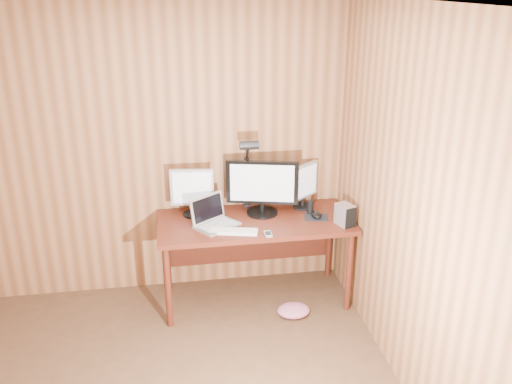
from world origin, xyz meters
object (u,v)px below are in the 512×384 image
object	(u,v)px
monitor_left	(192,191)
phone	(268,234)
monitor_center	(262,187)
keyboard	(233,231)
desk_lamp	(248,164)
hard_drive	(345,215)
speaker	(310,207)
monitor_right	(303,185)
desk	(254,230)
laptop	(213,218)
mouse	(316,215)

from	to	relation	value
monitor_left	phone	size ratio (longest dim) A/B	3.80
monitor_center	keyboard	xyz separation A→B (m)	(-0.29, -0.32, -0.24)
monitor_center	desk_lamp	size ratio (longest dim) A/B	0.87
monitor_center	monitor_left	world-z (taller)	monitor_center
hard_drive	desk_lamp	distance (m)	0.91
speaker	monitor_right	bearing A→B (deg)	104.73
desk	speaker	bearing A→B (deg)	-0.99
laptop	speaker	world-z (taller)	laptop
hard_drive	desk	bearing A→B (deg)	139.76
monitor_left	laptop	distance (m)	0.31
speaker	desk	bearing A→B (deg)	179.01
monitor_right	phone	size ratio (longest dim) A/B	3.66
monitor_left	phone	world-z (taller)	monitor_left
monitor_center	desk_lamp	xyz separation A→B (m)	(-0.10, 0.10, 0.18)
monitor_center	speaker	size ratio (longest dim) A/B	5.06
desk	monitor_left	xyz separation A→B (m)	(-0.50, 0.11, 0.34)
monitor_right	hard_drive	size ratio (longest dim) A/B	2.14
monitor_right	mouse	xyz separation A→B (m)	(0.06, -0.22, -0.19)
monitor_right	laptop	bearing A→B (deg)	157.99
keyboard	phone	distance (m)	0.28
phone	desk	bearing A→B (deg)	99.06
monitor_center	mouse	world-z (taller)	monitor_center
monitor_right	laptop	world-z (taller)	monitor_right
hard_drive	mouse	bearing A→B (deg)	118.95
laptop	phone	bearing A→B (deg)	-67.52
hard_drive	monitor_right	bearing A→B (deg)	103.77
desk	keyboard	bearing A→B (deg)	-127.67
desk_lamp	monitor_center	bearing A→B (deg)	-31.83
phone	monitor_right	bearing A→B (deg)	50.56
laptop	mouse	world-z (taller)	laptop
monitor_center	monitor_left	size ratio (longest dim) A/B	1.46
desk	mouse	size ratio (longest dim) A/B	13.04
monitor_left	mouse	distance (m)	1.05
monitor_left	mouse	xyz separation A→B (m)	(1.01, -0.21, -0.19)
desk	keyboard	distance (m)	0.37
hard_drive	desk_lamp	xyz separation A→B (m)	(-0.73, 0.43, 0.33)
mouse	hard_drive	xyz separation A→B (m)	(0.19, -0.17, 0.06)
monitor_left	monitor_right	size ratio (longest dim) A/B	1.04
monitor_left	desk_lamp	size ratio (longest dim) A/B	0.60
phone	desk_lamp	world-z (taller)	desk_lamp
monitor_left	hard_drive	world-z (taller)	monitor_left
monitor_right	keyboard	distance (m)	0.79
mouse	phone	size ratio (longest dim) A/B	1.14
monitor_center	hard_drive	distance (m)	0.72
laptop	mouse	bearing A→B (deg)	-35.53
monitor_right	desk_lamp	size ratio (longest dim) A/B	0.58
laptop	desk_lamp	size ratio (longest dim) A/B	0.61
desk	monitor_left	world-z (taller)	monitor_left
monitor_left	hard_drive	xyz separation A→B (m)	(1.20, -0.39, -0.13)
laptop	desk_lamp	xyz separation A→B (m)	(0.33, 0.26, 0.36)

